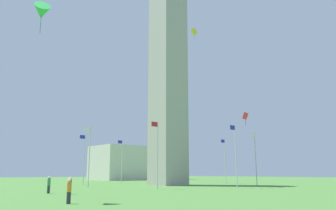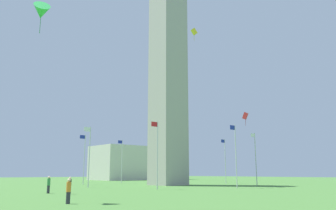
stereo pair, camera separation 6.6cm
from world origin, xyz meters
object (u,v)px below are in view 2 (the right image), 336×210
at_px(obelisk_monument, 168,55).
at_px(flagpole_s, 225,159).
at_px(flagpole_e, 236,153).
at_px(distant_building, 139,163).
at_px(flagpole_nw, 84,157).
at_px(person_black_shirt, 70,186).
at_px(person_orange_shirt, 68,191).
at_px(flagpole_se, 255,156).
at_px(flagpole_sw, 174,160).
at_px(kite_green_delta, 41,12).
at_px(person_green_shirt, 49,185).
at_px(flagpole_ne, 157,152).
at_px(flagpole_w, 122,159).
at_px(flagpole_n, 89,154).
at_px(kite_red_box, 245,116).
at_px(kite_yellow_box, 194,32).

bearing_deg(obelisk_monument, flagpole_s, 180.00).
xyz_separation_m(flagpole_e, distant_building, (-24.08, -58.75, 0.16)).
height_order(flagpole_nw, person_black_shirt, flagpole_nw).
bearing_deg(flagpole_nw, person_orange_shirt, 62.61).
bearing_deg(flagpole_se, obelisk_monument, -45.14).
bearing_deg(flagpole_nw, flagpole_e, 112.50).
relative_size(flagpole_sw, kite_green_delta, 3.24).
bearing_deg(flagpole_sw, flagpole_nw, -0.00).
xyz_separation_m(obelisk_monument, flagpole_s, (-15.17, 0.00, -18.91)).
xyz_separation_m(flagpole_sw, person_green_shirt, (35.85, 21.41, -4.01)).
bearing_deg(flagpole_ne, flagpole_sw, -135.00).
bearing_deg(flagpole_w, flagpole_n, 45.00).
relative_size(obelisk_monument, kite_green_delta, 17.18).
distance_m(flagpole_s, flagpole_nw, 28.13).
xyz_separation_m(flagpole_se, flagpole_s, (-4.46, -10.77, 0.00)).
xyz_separation_m(flagpole_e, flagpole_w, (-0.00, -30.45, 0.00)).
xyz_separation_m(person_green_shirt, kite_red_box, (-29.25, 3.39, 10.00)).
bearing_deg(flagpole_e, flagpole_n, -45.00).
relative_size(person_black_shirt, person_orange_shirt, 1.00).
distance_m(flagpole_e, flagpole_se, 11.65).
height_order(flagpole_sw, person_orange_shirt, flagpole_sw).
height_order(obelisk_monument, person_green_shirt, obelisk_monument).
bearing_deg(flagpole_w, flagpole_nw, 22.50).
bearing_deg(kite_red_box, kite_green_delta, 10.08).
bearing_deg(flagpole_e, kite_red_box, -164.07).
xyz_separation_m(person_orange_shirt, distant_building, (-52.73, -67.27, 4.20)).
bearing_deg(distant_building, flagpole_s, 78.50).
distance_m(flagpole_se, person_orange_shirt, 41.69).
bearing_deg(person_orange_shirt, kite_red_box, -34.94).
relative_size(flagpole_sw, flagpole_w, 1.00).
bearing_deg(person_green_shirt, obelisk_monument, 10.99).
bearing_deg(person_green_shirt, kite_yellow_box, -8.40).
bearing_deg(flagpole_n, flagpole_w, -135.00).
relative_size(flagpole_n, kite_red_box, 4.13).
bearing_deg(flagpole_s, obelisk_monument, -0.00).
xyz_separation_m(flagpole_w, person_orange_shirt, (28.65, 38.97, -4.04)).
xyz_separation_m(flagpole_s, flagpole_sw, (4.46, -10.77, 0.00)).
bearing_deg(flagpole_ne, flagpole_nw, -90.00).
relative_size(obelisk_monument, flagpole_sw, 5.30).
distance_m(flagpole_e, flagpole_s, 21.53).
bearing_deg(kite_red_box, flagpole_sw, -104.91).
bearing_deg(kite_red_box, flagpole_ne, -12.36).
relative_size(flagpole_se, kite_green_delta, 3.24).
xyz_separation_m(person_green_shirt, distant_building, (-49.16, -54.17, 4.17)).
height_order(flagpole_e, person_black_shirt, flagpole_e).
relative_size(flagpole_ne, flagpole_s, 1.00).
height_order(flagpole_w, flagpole_nw, same).
relative_size(flagpole_sw, kite_yellow_box, 4.22).
xyz_separation_m(flagpole_e, flagpole_se, (-10.77, -4.46, 0.00)).
height_order(person_green_shirt, kite_red_box, kite_red_box).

